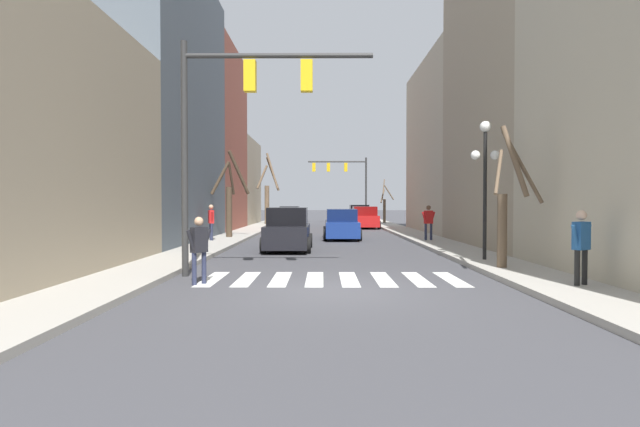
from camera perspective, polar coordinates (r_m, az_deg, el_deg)
ground_plane at (r=11.53m, az=1.52°, el=-8.82°), size 240.00×240.00×0.00m
sidewalk_left at (r=12.56m, az=-23.48°, el=-7.74°), size 2.01×90.00×0.15m
sidewalk_right at (r=12.76m, az=26.09°, el=-7.63°), size 2.01×90.00×0.15m
building_row_left at (r=29.31m, az=-17.82°, el=8.18°), size 6.00×43.44×13.74m
building_row_right at (r=23.93m, az=24.24°, el=11.69°), size 6.00×33.51×13.82m
crosswalk_stripes at (r=13.25m, az=1.36°, el=-7.49°), size 6.75×2.60×0.01m
traffic_signal_near at (r=14.01m, az=-9.60°, el=11.66°), size 5.21×0.28×6.40m
traffic_signal_far at (r=48.83m, az=2.87°, el=4.42°), size 5.75×0.28×6.41m
street_lamp_right_corner at (r=17.25m, az=18.36°, el=5.61°), size 0.95×0.36×4.53m
car_at_intersection at (r=43.96m, az=-3.47°, el=-0.35°), size 2.00×4.39×1.68m
car_driving_toward_lane at (r=27.65m, az=2.47°, el=-1.32°), size 2.02×4.88×1.66m
car_parked_right_mid at (r=21.10m, az=-3.69°, el=-1.96°), size 2.01×4.22×1.81m
car_driving_away_lane at (r=45.76m, az=4.49°, el=-0.22°), size 2.06×4.38×1.80m
car_parked_left_far at (r=39.01m, az=5.12°, el=-0.54°), size 2.19×4.18×1.71m
pedestrian_near_right_corner at (r=25.28m, az=-12.34°, el=-0.63°), size 0.37×0.74×1.77m
pedestrian_waiting_at_curb at (r=12.65m, az=-13.66°, el=-3.45°), size 0.54×0.60×1.67m
pedestrian_on_right_sidewalk at (r=12.71m, az=27.69°, el=-2.79°), size 0.66×0.46×1.69m
pedestrian_on_left_sidewalk at (r=25.38m, az=12.29°, el=-0.67°), size 0.74×0.33×1.73m
street_tree_right_near at (r=15.20m, az=20.52°, el=0.70°), size 1.55×1.09×4.08m
street_tree_left_near at (r=43.89m, az=-5.95°, el=2.37°), size 1.97×2.01×6.22m
street_tree_left_far at (r=27.60m, az=-10.26°, el=1.73°), size 1.99×1.28×4.73m
street_tree_right_mid at (r=46.18m, az=7.39°, el=0.92°), size 1.41×1.15×4.02m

